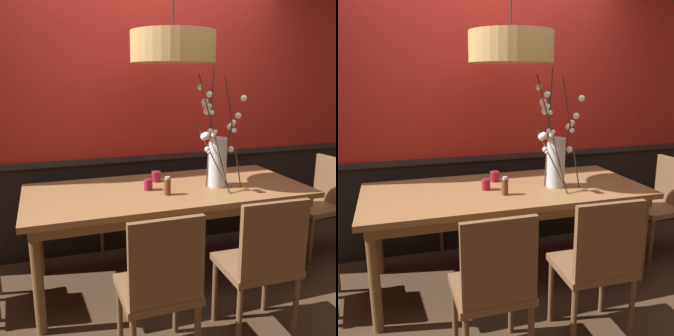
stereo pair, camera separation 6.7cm
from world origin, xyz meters
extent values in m
plane|color=#422D1E|center=(0.00, 0.00, 0.00)|extent=(24.00, 24.00, 0.00)
cube|color=black|center=(0.00, 0.72, 0.43)|extent=(4.72, 0.12, 0.86)
cube|color=black|center=(0.00, 0.71, 0.88)|extent=(4.72, 0.14, 0.05)
cube|color=#B2231E|center=(0.00, 0.72, 1.88)|extent=(4.72, 0.12, 2.04)
cube|color=olive|center=(0.00, 0.00, 0.75)|extent=(2.17, 0.97, 0.04)
cube|color=brown|center=(0.00, 0.00, 0.69)|extent=(2.06, 0.86, 0.08)
cylinder|color=brown|center=(-0.99, -0.39, 0.36)|extent=(0.07, 0.07, 0.73)
cylinder|color=brown|center=(0.99, -0.39, 0.36)|extent=(0.07, 0.07, 0.73)
cylinder|color=brown|center=(-0.99, 0.39, 0.36)|extent=(0.07, 0.07, 0.73)
cylinder|color=brown|center=(0.99, 0.39, 0.36)|extent=(0.07, 0.07, 0.73)
cube|color=brown|center=(0.31, -0.81, 0.47)|extent=(0.45, 0.41, 0.04)
cube|color=brown|center=(0.30, -0.99, 0.72)|extent=(0.42, 0.05, 0.45)
cylinder|color=brown|center=(0.12, -0.63, 0.22)|extent=(0.04, 0.04, 0.45)
cylinder|color=brown|center=(0.50, -0.64, 0.22)|extent=(0.04, 0.04, 0.45)
cylinder|color=brown|center=(0.11, -0.97, 0.22)|extent=(0.04, 0.04, 0.45)
cylinder|color=brown|center=(0.49, -0.98, 0.22)|extent=(0.04, 0.04, 0.45)
cube|color=brown|center=(1.42, 0.00, 0.45)|extent=(0.46, 0.45, 0.04)
cube|color=brown|center=(1.61, 0.02, 0.69)|extent=(0.07, 0.39, 0.43)
cylinder|color=brown|center=(1.25, -0.19, 0.22)|extent=(0.04, 0.04, 0.43)
cylinder|color=brown|center=(1.22, 0.16, 0.22)|extent=(0.04, 0.04, 0.43)
cylinder|color=brown|center=(1.58, 0.19, 0.22)|extent=(0.04, 0.04, 0.43)
cube|color=brown|center=(0.30, 0.81, 0.45)|extent=(0.46, 0.39, 0.04)
cube|color=brown|center=(0.31, 0.98, 0.69)|extent=(0.43, 0.05, 0.44)
cylinder|color=brown|center=(0.49, 0.64, 0.21)|extent=(0.04, 0.04, 0.43)
cylinder|color=brown|center=(0.11, 0.65, 0.21)|extent=(0.04, 0.04, 0.43)
cylinder|color=brown|center=(0.50, 0.96, 0.21)|extent=(0.04, 0.04, 0.43)
cylinder|color=brown|center=(0.11, 0.97, 0.21)|extent=(0.04, 0.04, 0.43)
cube|color=brown|center=(-0.35, -0.84, 0.45)|extent=(0.42, 0.42, 0.04)
cube|color=brown|center=(-0.35, -1.03, 0.70)|extent=(0.40, 0.04, 0.47)
cylinder|color=brown|center=(-0.54, -0.66, 0.21)|extent=(0.04, 0.04, 0.43)
cylinder|color=brown|center=(-0.17, -0.66, 0.21)|extent=(0.04, 0.04, 0.43)
cube|color=brown|center=(-0.28, 0.80, 0.46)|extent=(0.42, 0.41, 0.04)
cube|color=brown|center=(-0.29, 0.98, 0.71)|extent=(0.38, 0.06, 0.45)
cylinder|color=brown|center=(-0.10, 0.65, 0.22)|extent=(0.04, 0.04, 0.44)
cylinder|color=brown|center=(-0.44, 0.63, 0.22)|extent=(0.04, 0.04, 0.44)
cylinder|color=brown|center=(-0.12, 0.98, 0.22)|extent=(0.04, 0.04, 0.44)
cylinder|color=brown|center=(-0.46, 0.96, 0.22)|extent=(0.04, 0.04, 0.44)
cylinder|color=silver|center=(0.39, -0.07, 0.97)|extent=(0.14, 0.14, 0.39)
cylinder|color=silver|center=(0.39, -0.07, 0.82)|extent=(0.13, 0.13, 0.09)
cylinder|color=#472D23|center=(0.31, -0.16, 1.21)|extent=(0.18, 0.23, 0.87)
sphere|color=white|center=(0.31, -0.18, 1.22)|extent=(0.03, 0.03, 0.03)
sphere|color=white|center=(0.22, -0.24, 1.50)|extent=(0.04, 0.04, 0.04)
sphere|color=white|center=(0.29, -0.19, 1.20)|extent=(0.04, 0.04, 0.04)
cylinder|color=#472D23|center=(0.47, -0.04, 1.03)|extent=(0.03, 0.13, 0.51)
sphere|color=white|center=(0.50, -0.06, 1.06)|extent=(0.05, 0.05, 0.05)
sphere|color=white|center=(0.53, -0.02, 1.25)|extent=(0.04, 0.04, 0.04)
sphere|color=white|center=(0.50, -0.03, 1.24)|extent=(0.05, 0.05, 0.05)
sphere|color=white|center=(0.54, -0.02, 1.27)|extent=(0.04, 0.04, 0.04)
cylinder|color=#472D23|center=(0.44, -0.22, 1.20)|extent=(0.24, 0.13, 0.85)
sphere|color=white|center=(0.43, -0.24, 1.24)|extent=(0.04, 0.04, 0.04)
sphere|color=white|center=(0.46, -0.30, 1.47)|extent=(0.04, 0.04, 0.04)
sphere|color=white|center=(0.45, -0.25, 1.34)|extent=(0.04, 0.04, 0.04)
cylinder|color=#472D23|center=(0.35, -0.04, 1.15)|extent=(0.02, 0.10, 0.74)
sphere|color=white|center=(0.31, -0.06, 1.40)|extent=(0.04, 0.04, 0.04)
sphere|color=white|center=(0.28, -0.03, 1.43)|extent=(0.05, 0.05, 0.05)
sphere|color=white|center=(0.29, -0.04, 1.36)|extent=(0.05, 0.05, 0.05)
sphere|color=white|center=(0.34, -0.05, 1.35)|extent=(0.03, 0.03, 0.03)
sphere|color=white|center=(0.34, -0.03, 1.21)|extent=(0.04, 0.04, 0.04)
sphere|color=white|center=(0.32, -0.01, 1.37)|extent=(0.05, 0.05, 0.05)
cylinder|color=#472D23|center=(0.29, -0.17, 1.03)|extent=(0.20, 0.25, 0.52)
sphere|color=white|center=(0.20, -0.24, 1.21)|extent=(0.05, 0.05, 0.05)
sphere|color=white|center=(0.24, -0.18, 1.10)|extent=(0.04, 0.04, 0.04)
sphere|color=white|center=(0.25, -0.20, 1.08)|extent=(0.03, 0.03, 0.03)
sphere|color=white|center=(0.21, -0.20, 1.20)|extent=(0.05, 0.05, 0.05)
cylinder|color=#472D23|center=(0.35, 0.00, 1.23)|extent=(0.11, 0.13, 0.92)
sphere|color=white|center=(0.28, 0.05, 1.54)|extent=(0.05, 0.05, 0.05)
sphere|color=white|center=(0.31, 0.01, 1.41)|extent=(0.05, 0.05, 0.05)
sphere|color=white|center=(0.35, 0.02, 1.49)|extent=(0.04, 0.04, 0.04)
cylinder|color=maroon|center=(-0.03, 0.22, 0.81)|extent=(0.08, 0.08, 0.08)
torus|color=#A81B37|center=(-0.03, 0.22, 0.85)|extent=(0.08, 0.08, 0.01)
cylinder|color=silver|center=(-0.03, 0.22, 0.80)|extent=(0.05, 0.05, 0.04)
cylinder|color=maroon|center=(-0.16, 0.00, 0.81)|extent=(0.07, 0.07, 0.09)
torus|color=#A81B37|center=(-0.16, 0.00, 0.85)|extent=(0.07, 0.07, 0.01)
cylinder|color=silver|center=(-0.16, 0.00, 0.80)|extent=(0.05, 0.05, 0.04)
cylinder|color=brown|center=(-0.06, -0.16, 0.83)|extent=(0.05, 0.05, 0.12)
cylinder|color=beige|center=(-0.06, -0.16, 0.90)|extent=(0.04, 0.04, 0.02)
cylinder|color=tan|center=(0.05, 0.04, 1.83)|extent=(0.62, 0.62, 0.22)
sphere|color=#F9EAB7|center=(0.05, 0.04, 1.80)|extent=(0.14, 0.14, 0.14)
camera|label=1|loc=(-0.90, -2.66, 1.61)|focal=40.10mm
camera|label=2|loc=(-0.84, -2.68, 1.61)|focal=40.10mm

